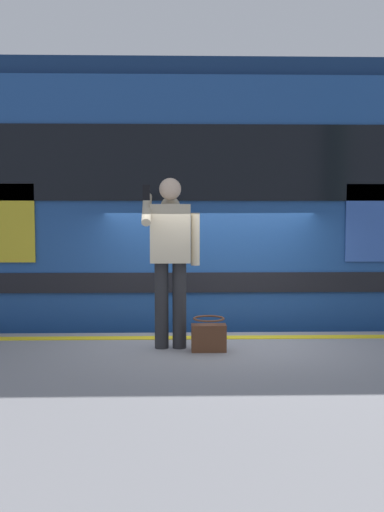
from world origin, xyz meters
The scene contains 8 objects.
ground_plane centered at (0.00, 0.00, 0.00)m, with size 23.72×23.72×0.00m, color #4C4742.
platform centered at (0.00, 2.44, 0.57)m, with size 12.12×4.88×1.14m, color gray.
safety_line centered at (0.00, 0.30, 1.14)m, with size 11.88×0.16×0.01m, color yellow.
track_rail_near centered at (0.00, -1.19, 0.08)m, with size 15.76×0.08×0.16m, color slate.
track_rail_far centered at (0.00, -2.62, 0.08)m, with size 15.76×0.08×0.16m, color slate.
train_carriage centered at (0.22, -1.90, 2.64)m, with size 13.77×3.00×4.21m.
passenger centered at (0.46, 0.76, 2.16)m, with size 0.57×0.55×1.72m.
handbag centered at (0.08, 0.92, 1.30)m, with size 0.35×0.31×0.34m.
Camera 1 is at (0.41, 6.92, 2.55)m, focal length 43.10 mm.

